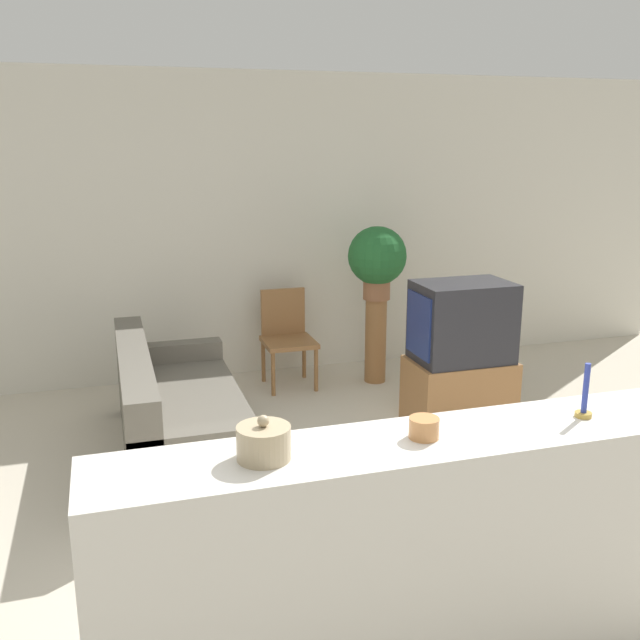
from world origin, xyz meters
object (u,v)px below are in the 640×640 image
(couch, at_px, (177,418))
(decorative_bowl, at_px, (264,442))
(television, at_px, (462,322))
(potted_plant, at_px, (377,258))
(wooden_chair, at_px, (287,333))

(couch, relative_size, decorative_bowl, 9.89)
(television, xyz_separation_m, potted_plant, (-0.22, 1.15, 0.30))
(couch, bearing_deg, decorative_bowl, -87.47)
(couch, distance_m, wooden_chair, 1.65)
(television, distance_m, potted_plant, 1.21)
(wooden_chair, distance_m, potted_plant, 1.03)
(decorative_bowl, bearing_deg, potted_plant, 62.39)
(television, distance_m, wooden_chair, 1.69)
(television, relative_size, wooden_chair, 0.84)
(decorative_bowl, bearing_deg, couch, 92.53)
(potted_plant, xyz_separation_m, decorative_bowl, (-1.76, -3.37, -0.05))
(couch, distance_m, decorative_bowl, 2.45)
(wooden_chair, relative_size, decorative_bowl, 4.25)
(couch, relative_size, television, 2.77)
(decorative_bowl, bearing_deg, television, 48.22)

